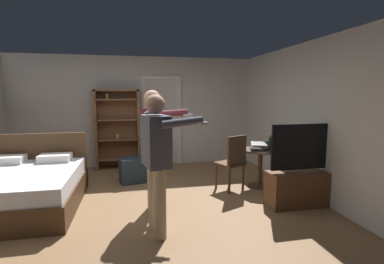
{
  "coord_description": "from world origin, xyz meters",
  "views": [
    {
      "loc": [
        -0.11,
        -4.23,
        1.71
      ],
      "look_at": [
        0.81,
        0.11,
        1.12
      ],
      "focal_mm": 26.82,
      "sensor_mm": 36.0,
      "label": 1
    }
  ],
  "objects_px": {
    "suitcase_dark": "(135,170)",
    "side_table": "(260,161)",
    "bottle_on_table": "(270,144)",
    "person_striped_shirt": "(154,141)",
    "bed": "(20,189)",
    "person_blue_shirt": "(157,154)",
    "tv_flatscreen": "(305,182)",
    "wooden_chair": "(233,160)",
    "laptop": "(260,147)",
    "bookshelf": "(118,126)"
  },
  "relations": [
    {
      "from": "suitcase_dark",
      "to": "side_table",
      "type": "bearing_deg",
      "value": -30.64
    },
    {
      "from": "bed",
      "to": "suitcase_dark",
      "type": "bearing_deg",
      "value": 29.34
    },
    {
      "from": "tv_flatscreen",
      "to": "laptop",
      "type": "bearing_deg",
      "value": 109.62
    },
    {
      "from": "bookshelf",
      "to": "laptop",
      "type": "relative_size",
      "value": 4.35
    },
    {
      "from": "bottle_on_table",
      "to": "wooden_chair",
      "type": "distance_m",
      "value": 0.76
    },
    {
      "from": "bottle_on_table",
      "to": "person_striped_shirt",
      "type": "height_order",
      "value": "person_striped_shirt"
    },
    {
      "from": "side_table",
      "to": "bottle_on_table",
      "type": "xyz_separation_m",
      "value": [
        0.14,
        -0.08,
        0.33
      ]
    },
    {
      "from": "bookshelf",
      "to": "wooden_chair",
      "type": "height_order",
      "value": "bookshelf"
    },
    {
      "from": "person_blue_shirt",
      "to": "laptop",
      "type": "bearing_deg",
      "value": 35.18
    },
    {
      "from": "wooden_chair",
      "to": "person_striped_shirt",
      "type": "height_order",
      "value": "person_striped_shirt"
    },
    {
      "from": "bottle_on_table",
      "to": "person_striped_shirt",
      "type": "relative_size",
      "value": 0.15
    },
    {
      "from": "tv_flatscreen",
      "to": "person_striped_shirt",
      "type": "relative_size",
      "value": 0.72
    },
    {
      "from": "wooden_chair",
      "to": "person_blue_shirt",
      "type": "xyz_separation_m",
      "value": [
        -1.44,
        -1.33,
        0.45
      ]
    },
    {
      "from": "bed",
      "to": "suitcase_dark",
      "type": "xyz_separation_m",
      "value": [
        1.69,
        0.95,
        -0.06
      ]
    },
    {
      "from": "bed",
      "to": "person_blue_shirt",
      "type": "relative_size",
      "value": 1.12
    },
    {
      "from": "wooden_chair",
      "to": "suitcase_dark",
      "type": "height_order",
      "value": "wooden_chair"
    },
    {
      "from": "person_blue_shirt",
      "to": "side_table",
      "type": "bearing_deg",
      "value": 35.36
    },
    {
      "from": "bed",
      "to": "person_blue_shirt",
      "type": "xyz_separation_m",
      "value": [
        1.94,
        -1.22,
        0.69
      ]
    },
    {
      "from": "side_table",
      "to": "suitcase_dark",
      "type": "height_order",
      "value": "side_table"
    },
    {
      "from": "bookshelf",
      "to": "suitcase_dark",
      "type": "height_order",
      "value": "bookshelf"
    },
    {
      "from": "person_striped_shirt",
      "to": "suitcase_dark",
      "type": "relative_size",
      "value": 3.23
    },
    {
      "from": "side_table",
      "to": "person_blue_shirt",
      "type": "relative_size",
      "value": 0.41
    },
    {
      "from": "suitcase_dark",
      "to": "wooden_chair",
      "type": "bearing_deg",
      "value": -38.92
    },
    {
      "from": "bed",
      "to": "tv_flatscreen",
      "type": "bearing_deg",
      "value": -10.15
    },
    {
      "from": "bottle_on_table",
      "to": "wooden_chair",
      "type": "bearing_deg",
      "value": -178.28
    },
    {
      "from": "bed",
      "to": "laptop",
      "type": "bearing_deg",
      "value": 2.55
    },
    {
      "from": "side_table",
      "to": "wooden_chair",
      "type": "xyz_separation_m",
      "value": [
        -0.57,
        -0.1,
        0.07
      ]
    },
    {
      "from": "tv_flatscreen",
      "to": "suitcase_dark",
      "type": "relative_size",
      "value": 2.32
    },
    {
      "from": "bookshelf",
      "to": "bed",
      "type": "bearing_deg",
      "value": -122.05
    },
    {
      "from": "person_blue_shirt",
      "to": "person_striped_shirt",
      "type": "xyz_separation_m",
      "value": [
        0.02,
        0.81,
        0.03
      ]
    },
    {
      "from": "side_table",
      "to": "person_blue_shirt",
      "type": "bearing_deg",
      "value": -144.64
    },
    {
      "from": "laptop",
      "to": "person_striped_shirt",
      "type": "height_order",
      "value": "person_striped_shirt"
    },
    {
      "from": "bookshelf",
      "to": "person_striped_shirt",
      "type": "height_order",
      "value": "bookshelf"
    },
    {
      "from": "bed",
      "to": "wooden_chair",
      "type": "distance_m",
      "value": 3.4
    },
    {
      "from": "bottle_on_table",
      "to": "tv_flatscreen",
      "type": "bearing_deg",
      "value": -80.54
    },
    {
      "from": "side_table",
      "to": "person_blue_shirt",
      "type": "distance_m",
      "value": 2.53
    },
    {
      "from": "wooden_chair",
      "to": "laptop",
      "type": "bearing_deg",
      "value": 6.54
    },
    {
      "from": "side_table",
      "to": "person_blue_shirt",
      "type": "xyz_separation_m",
      "value": [
        -2.02,
        -1.43,
        0.52
      ]
    },
    {
      "from": "bottle_on_table",
      "to": "wooden_chair",
      "type": "height_order",
      "value": "wooden_chair"
    },
    {
      "from": "bookshelf",
      "to": "person_blue_shirt",
      "type": "distance_m",
      "value": 3.41
    },
    {
      "from": "laptop",
      "to": "suitcase_dark",
      "type": "bearing_deg",
      "value": 160.86
    },
    {
      "from": "tv_flatscreen",
      "to": "person_striped_shirt",
      "type": "height_order",
      "value": "person_striped_shirt"
    },
    {
      "from": "laptop",
      "to": "person_blue_shirt",
      "type": "bearing_deg",
      "value": -144.82
    },
    {
      "from": "person_blue_shirt",
      "to": "person_striped_shirt",
      "type": "height_order",
      "value": "person_striped_shirt"
    },
    {
      "from": "side_table",
      "to": "person_striped_shirt",
      "type": "distance_m",
      "value": 2.16
    },
    {
      "from": "bookshelf",
      "to": "tv_flatscreen",
      "type": "height_order",
      "value": "bookshelf"
    },
    {
      "from": "bed",
      "to": "bottle_on_table",
      "type": "xyz_separation_m",
      "value": [
        4.1,
        0.14,
        0.51
      ]
    },
    {
      "from": "laptop",
      "to": "person_striped_shirt",
      "type": "distance_m",
      "value": 2.05
    },
    {
      "from": "laptop",
      "to": "suitcase_dark",
      "type": "distance_m",
      "value": 2.41
    },
    {
      "from": "tv_flatscreen",
      "to": "person_blue_shirt",
      "type": "relative_size",
      "value": 0.74
    }
  ]
}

